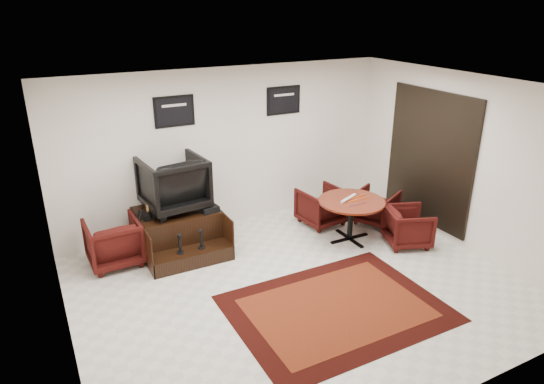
% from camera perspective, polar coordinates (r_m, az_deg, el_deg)
% --- Properties ---
extents(ground, '(6.00, 6.00, 0.00)m').
position_cam_1_polar(ground, '(7.03, 3.17, -11.16)').
color(ground, beige).
rests_on(ground, ground).
extents(room_shell, '(6.02, 5.02, 2.81)m').
position_cam_1_polar(room_shell, '(6.55, 6.02, 3.59)').
color(room_shell, white).
rests_on(room_shell, ground).
extents(area_rug, '(2.75, 2.06, 0.01)m').
position_cam_1_polar(area_rug, '(6.65, 7.57, -13.40)').
color(area_rug, black).
rests_on(area_rug, ground).
extents(shine_podium, '(1.28, 1.32, 0.66)m').
position_cam_1_polar(shine_podium, '(8.03, -10.83, -4.62)').
color(shine_podium, black).
rests_on(shine_podium, ground).
extents(shine_chair, '(1.01, 0.96, 0.96)m').
position_cam_1_polar(shine_chair, '(7.83, -11.56, 1.30)').
color(shine_chair, black).
rests_on(shine_chair, shine_podium).
extents(shoes_pair, '(0.23, 0.26, 0.09)m').
position_cam_1_polar(shoes_pair, '(7.74, -14.30, -2.67)').
color(shoes_pair, black).
rests_on(shoes_pair, shine_podium).
extents(polish_kit, '(0.29, 0.22, 0.09)m').
position_cam_1_polar(polish_kit, '(7.78, -7.33, -2.02)').
color(polish_kit, black).
rests_on(polish_kit, shine_podium).
extents(umbrella_black, '(0.33, 0.13, 0.90)m').
position_cam_1_polar(umbrella_black, '(7.73, -15.77, -4.97)').
color(umbrella_black, black).
rests_on(umbrella_black, ground).
extents(umbrella_hooked, '(0.31, 0.12, 0.84)m').
position_cam_1_polar(umbrella_hooked, '(7.83, -16.01, -4.87)').
color(umbrella_hooked, black).
rests_on(umbrella_hooked, ground).
extents(armchair_side, '(0.79, 0.74, 0.79)m').
position_cam_1_polar(armchair_side, '(7.81, -18.17, -5.40)').
color(armchair_side, black).
rests_on(armchair_side, ground).
extents(meeting_table, '(1.10, 1.10, 0.72)m').
position_cam_1_polar(meeting_table, '(8.16, 9.32, -1.55)').
color(meeting_table, '#4F1B0B').
rests_on(meeting_table, ground).
extents(table_chair_back, '(0.79, 0.75, 0.74)m').
position_cam_1_polar(table_chair_back, '(8.80, 5.82, -1.46)').
color(table_chair_back, black).
rests_on(table_chair_back, ground).
extents(table_chair_window, '(0.87, 0.89, 0.69)m').
position_cam_1_polar(table_chair_window, '(8.99, 12.20, -1.52)').
color(table_chair_window, black).
rests_on(table_chair_window, ground).
extents(table_chair_corner, '(0.84, 0.86, 0.70)m').
position_cam_1_polar(table_chair_corner, '(8.32, 15.72, -3.76)').
color(table_chair_corner, black).
rests_on(table_chair_corner, ground).
extents(paper_roll, '(0.40, 0.22, 0.05)m').
position_cam_1_polar(paper_roll, '(8.14, 8.98, -0.74)').
color(paper_roll, silver).
rests_on(paper_roll, meeting_table).
extents(table_clutter, '(0.57, 0.34, 0.01)m').
position_cam_1_polar(table_clutter, '(8.16, 10.03, -0.90)').
color(table_clutter, '#ED5A0D').
rests_on(table_clutter, meeting_table).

